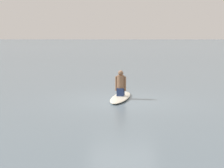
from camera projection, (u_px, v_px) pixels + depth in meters
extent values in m
plane|color=slate|center=(123.00, 101.00, 13.60)|extent=(400.00, 400.00, 0.00)
ellipsoid|color=silver|center=(121.00, 97.00, 14.00)|extent=(2.82, 1.06, 0.12)
cube|color=navy|center=(121.00, 92.00, 13.98)|extent=(0.36, 0.31, 0.30)
cylinder|color=brown|center=(121.00, 82.00, 13.92)|extent=(0.32, 0.32, 0.51)
sphere|color=brown|center=(121.00, 73.00, 13.88)|extent=(0.20, 0.20, 0.20)
cylinder|color=brown|center=(125.00, 84.00, 13.90)|extent=(0.09, 0.09, 0.56)
cylinder|color=brown|center=(116.00, 83.00, 13.97)|extent=(0.09, 0.09, 0.56)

